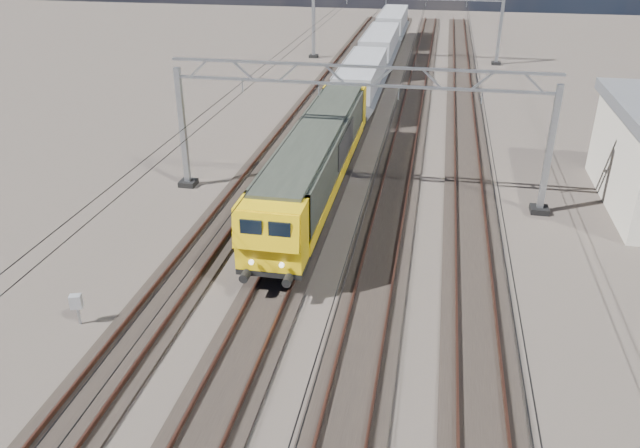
% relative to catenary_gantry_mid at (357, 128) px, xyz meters
% --- Properties ---
extents(ground, '(160.00, 160.00, 0.00)m').
position_rel_catenary_gantry_mid_xyz_m(ground, '(-0.00, -4.00, -3.91)').
color(ground, black).
rests_on(ground, ground).
extents(track_outer_west, '(2.60, 140.00, 0.30)m').
position_rel_catenary_gantry_mid_xyz_m(track_outer_west, '(-6.00, -4.00, -3.83)').
color(track_outer_west, black).
rests_on(track_outer_west, ground).
extents(track_loco, '(2.60, 140.00, 0.30)m').
position_rel_catenary_gantry_mid_xyz_m(track_loco, '(-2.00, -4.00, -3.83)').
color(track_loco, black).
rests_on(track_loco, ground).
extents(track_inner_east, '(2.60, 140.00, 0.30)m').
position_rel_catenary_gantry_mid_xyz_m(track_inner_east, '(2.00, -4.00, -3.83)').
color(track_inner_east, black).
rests_on(track_inner_east, ground).
extents(track_outer_east, '(2.60, 140.00, 0.30)m').
position_rel_catenary_gantry_mid_xyz_m(track_outer_east, '(6.00, -4.00, -3.83)').
color(track_outer_east, black).
rests_on(track_outer_east, ground).
extents(catenary_gantry_mid, '(19.90, 0.90, 7.11)m').
position_rel_catenary_gantry_mid_xyz_m(catenary_gantry_mid, '(0.00, 0.00, 0.00)').
color(catenary_gantry_mid, '#90969E').
rests_on(catenary_gantry_mid, ground).
extents(catenary_gantry_far, '(19.90, 0.90, 7.11)m').
position_rel_catenary_gantry_mid_xyz_m(catenary_gantry_far, '(0.00, 36.00, 0.00)').
color(catenary_gantry_far, '#90969E').
rests_on(catenary_gantry_far, ground).
extents(overhead_wires, '(12.03, 140.00, 0.53)m').
position_rel_catenary_gantry_mid_xyz_m(overhead_wires, '(-0.00, 4.00, 1.84)').
color(overhead_wires, black).
rests_on(overhead_wires, ground).
extents(locomotive, '(2.76, 21.10, 3.62)m').
position_rel_catenary_gantry_mid_xyz_m(locomotive, '(-2.00, -0.43, -1.58)').
color(locomotive, black).
rests_on(locomotive, ground).
extents(hopper_wagon_lead, '(3.38, 13.00, 3.25)m').
position_rel_catenary_gantry_mid_xyz_m(hopper_wagon_lead, '(-2.00, 17.27, -1.67)').
color(hopper_wagon_lead, black).
rests_on(hopper_wagon_lead, ground).
extents(hopper_wagon_mid, '(3.38, 13.00, 3.25)m').
position_rel_catenary_gantry_mid_xyz_m(hopper_wagon_mid, '(-2.00, 31.47, -1.67)').
color(hopper_wagon_mid, black).
rests_on(hopper_wagon_mid, ground).
extents(hopper_wagon_third, '(3.38, 13.00, 3.25)m').
position_rel_catenary_gantry_mid_xyz_m(hopper_wagon_third, '(-2.00, 45.67, -1.67)').
color(hopper_wagon_third, black).
rests_on(hopper_wagon_third, ground).
extents(trackside_cabinet, '(0.49, 0.43, 1.25)m').
position_rel_catenary_gantry_mid_xyz_m(trackside_cabinet, '(-8.50, -13.35, -2.95)').
color(trackside_cabinet, '#90969E').
rests_on(trackside_cabinet, ground).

